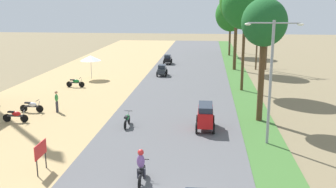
# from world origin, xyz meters

# --- Properties ---
(parked_motorbike_nearest) EXTENTS (1.80, 0.54, 0.94)m
(parked_motorbike_nearest) POSITION_xyz_m (-10.69, 11.28, 0.55)
(parked_motorbike_nearest) COLOR black
(parked_motorbike_nearest) RESTS_ON dirt_shoulder
(parked_motorbike_second) EXTENTS (1.80, 0.54, 0.94)m
(parked_motorbike_second) POSITION_xyz_m (-10.67, 13.76, 0.55)
(parked_motorbike_second) COLOR black
(parked_motorbike_second) RESTS_ON dirt_shoulder
(parked_motorbike_third) EXTENTS (1.80, 0.54, 0.94)m
(parked_motorbike_third) POSITION_xyz_m (-10.33, 22.62, 0.55)
(parked_motorbike_third) COLOR black
(parked_motorbike_third) RESTS_ON dirt_shoulder
(street_signboard) EXTENTS (0.06, 1.30, 1.50)m
(street_signboard) POSITION_xyz_m (-5.59, 3.70, 1.11)
(street_signboard) COLOR #262628
(street_signboard) RESTS_ON dirt_shoulder
(vendor_umbrella) EXTENTS (2.20, 2.20, 2.52)m
(vendor_umbrella) POSITION_xyz_m (-10.01, 26.82, 2.31)
(vendor_umbrella) COLOR #99999E
(vendor_umbrella) RESTS_ON dirt_shoulder
(pedestrian_on_shoulder) EXTENTS (0.27, 0.38, 1.62)m
(pedestrian_on_shoulder) POSITION_xyz_m (-8.83, 14.00, 0.96)
(pedestrian_on_shoulder) COLOR #33333D
(pedestrian_on_shoulder) RESTS_ON dirt_shoulder
(median_tree_nearest) EXTENTS (3.00, 3.00, 8.30)m
(median_tree_nearest) POSITION_xyz_m (5.91, 13.42, 6.65)
(median_tree_nearest) COLOR #4C351E
(median_tree_nearest) RESTS_ON median_strip
(median_tree_second) EXTENTS (4.19, 4.19, 9.92)m
(median_tree_second) POSITION_xyz_m (5.49, 22.96, 7.79)
(median_tree_second) COLOR #4C351E
(median_tree_second) RESTS_ON median_strip
(median_tree_third) EXTENTS (4.08, 4.08, 10.56)m
(median_tree_third) POSITION_xyz_m (5.54, 34.42, 8.05)
(median_tree_third) COLOR #4C351E
(median_tree_third) RESTS_ON median_strip
(median_tree_fourth) EXTENTS (4.56, 4.56, 8.69)m
(median_tree_fourth) POSITION_xyz_m (5.59, 47.43, 6.21)
(median_tree_fourth) COLOR #4C351E
(median_tree_fourth) RESTS_ON median_strip
(streetlamp_near) EXTENTS (3.16, 0.20, 7.06)m
(streetlamp_near) POSITION_xyz_m (5.80, 8.85, 4.17)
(streetlamp_near) COLOR gray
(streetlamp_near) RESTS_ON median_strip
(streetlamp_mid) EXTENTS (3.16, 0.20, 7.81)m
(streetlamp_mid) POSITION_xyz_m (5.80, 40.09, 4.56)
(streetlamp_mid) COLOR gray
(streetlamp_mid) RESTS_ON median_strip
(streetlamp_far) EXTENTS (3.16, 0.20, 7.39)m
(streetlamp_far) POSITION_xyz_m (5.80, 52.97, 4.35)
(streetlamp_far) COLOR gray
(streetlamp_far) RESTS_ON median_strip
(utility_pole_near) EXTENTS (1.80, 0.20, 9.05)m
(utility_pole_near) POSITION_xyz_m (9.35, 34.98, 4.72)
(utility_pole_near) COLOR brown
(utility_pole_near) RESTS_ON ground
(utility_pole_far) EXTENTS (1.80, 0.20, 9.65)m
(utility_pole_far) POSITION_xyz_m (8.18, 35.03, 5.02)
(utility_pole_far) COLOR brown
(utility_pole_far) RESTS_ON ground
(car_van_red) EXTENTS (1.19, 2.41, 1.67)m
(car_van_red) POSITION_xyz_m (2.20, 10.99, 1.02)
(car_van_red) COLOR red
(car_van_red) RESTS_ON road_strip
(car_hatchback_charcoal) EXTENTS (1.04, 2.00, 1.23)m
(car_hatchback_charcoal) POSITION_xyz_m (-2.73, 29.40, 0.75)
(car_hatchback_charcoal) COLOR #282D33
(car_hatchback_charcoal) RESTS_ON road_strip
(car_hatchback_black) EXTENTS (1.04, 2.00, 1.23)m
(car_hatchback_black) POSITION_xyz_m (-2.97, 37.88, 0.75)
(car_hatchback_black) COLOR black
(car_hatchback_black) RESTS_ON road_strip
(motorbike_foreground_rider) EXTENTS (0.54, 1.80, 1.66)m
(motorbike_foreground_rider) POSITION_xyz_m (-0.60, 2.98, 0.86)
(motorbike_foreground_rider) COLOR black
(motorbike_foreground_rider) RESTS_ON road_strip
(motorbike_ahead_second) EXTENTS (0.54, 1.80, 0.94)m
(motorbike_ahead_second) POSITION_xyz_m (-2.93, 11.10, 0.57)
(motorbike_ahead_second) COLOR black
(motorbike_ahead_second) RESTS_ON road_strip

